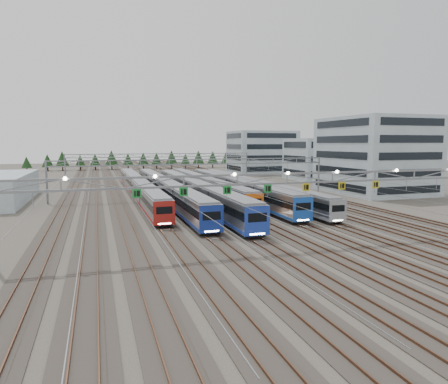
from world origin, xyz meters
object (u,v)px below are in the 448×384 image
object	(u,v)px
train_d	(204,185)
depot_bldg_mid	(315,159)
gantry_mid	(197,166)
train_c	(194,191)
depot_bldg_north	(262,152)
gantry_far	(162,158)
train_f	(251,187)
depot_bldg_south	(374,155)
train_b	(165,189)
train_e	(234,188)
train_a	(138,187)
gantry_near	(287,181)
west_shed	(0,188)

from	to	relation	value
train_d	depot_bldg_mid	size ratio (longest dim) A/B	3.60
gantry_mid	train_c	bearing A→B (deg)	-107.90
train_c	depot_bldg_north	size ratio (longest dim) A/B	2.77
gantry_far	depot_bldg_mid	bearing A→B (deg)	-19.89
train_f	gantry_mid	bearing A→B (deg)	173.07
depot_bldg_mid	gantry_far	bearing A→B (deg)	160.11
depot_bldg_south	depot_bldg_north	bearing A→B (deg)	90.40
train_b	depot_bldg_north	xyz separation A→B (m)	(46.05, 60.07, 5.51)
train_f	depot_bldg_mid	world-z (taller)	depot_bldg_mid
train_e	train_f	distance (m)	4.91
gantry_far	depot_bldg_mid	xyz separation A→B (m)	(44.06, -15.94, -0.18)
train_e	train_b	bearing A→B (deg)	170.66
train_d	depot_bldg_north	distance (m)	67.09
train_d	gantry_far	distance (m)	41.96
train_a	depot_bldg_mid	distance (m)	60.41
train_e	depot_bldg_north	bearing A→B (deg)	62.41
train_c	train_d	size ratio (longest dim) A/B	1.06
train_c	depot_bldg_mid	size ratio (longest dim) A/B	3.81
train_a	depot_bldg_north	xyz separation A→B (m)	(50.55, 53.84, 5.61)
train_d	depot_bldg_north	size ratio (longest dim) A/B	2.62
gantry_near	west_shed	size ratio (longest dim) A/B	1.88
depot_bldg_south	depot_bldg_mid	distance (m)	33.08
gantry_mid	depot_bldg_north	distance (m)	70.88
depot_bldg_south	gantry_near	bearing A→B (deg)	-137.50
gantry_mid	depot_bldg_mid	size ratio (longest dim) A/B	3.52
train_c	train_e	xyz separation A→B (m)	(9.00, 3.65, -0.06)
train_e	depot_bldg_mid	size ratio (longest dim) A/B	3.54
depot_bldg_north	west_shed	distance (m)	93.02
train_a	gantry_far	xyz separation A→B (m)	(11.25, 39.87, 4.29)
train_d	gantry_near	distance (m)	43.78
train_b	gantry_mid	world-z (taller)	gantry_mid
train_e	gantry_mid	distance (m)	8.61
train_e	train_f	xyz separation A→B (m)	(4.50, 1.95, -0.22)
train_e	train_f	world-z (taller)	train_e
depot_bldg_mid	train_b	bearing A→B (deg)	-149.31
train_b	west_shed	xyz separation A→B (m)	(-30.13, 6.93, 0.39)
train_f	west_shed	bearing A→B (deg)	171.49
west_shed	train_f	bearing A→B (deg)	-8.51
train_c	train_d	bearing A→B (deg)	66.37
train_d	train_e	xyz separation A→B (m)	(4.50, -6.64, 0.05)
train_a	gantry_near	bearing A→B (deg)	-76.09
train_f	depot_bldg_south	bearing A→B (deg)	-4.61
train_c	train_f	distance (m)	14.62
train_b	train_c	xyz separation A→B (m)	(4.50, -5.87, 0.07)
train_d	train_f	world-z (taller)	train_d
train_a	gantry_far	world-z (taller)	gantry_far
train_d	depot_bldg_south	xyz separation A→B (m)	(37.49, -6.99, 6.19)
gantry_near	depot_bldg_mid	xyz separation A→B (m)	(44.11, 69.18, -0.88)
train_c	depot_bldg_north	bearing A→B (deg)	57.78
gantry_near	gantry_far	world-z (taller)	gantry_near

